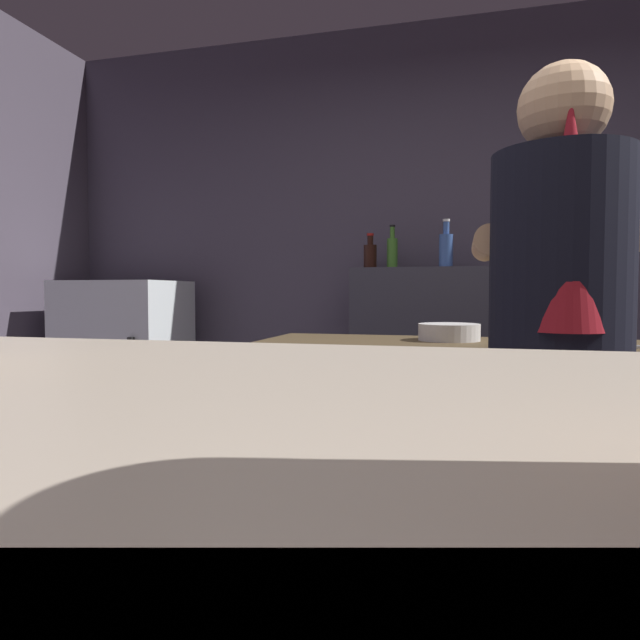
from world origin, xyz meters
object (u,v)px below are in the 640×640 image
(bottle_hot_sauce, at_px, (370,255))
(bottle_olive_oil, at_px, (446,249))
(mixing_bowl, at_px, (449,332))
(chefs_knife, at_px, (636,347))
(bottle_vinegar, at_px, (392,252))
(bartender, at_px, (559,347))
(mini_fridge, at_px, (125,376))

(bottle_hot_sauce, bearing_deg, bottle_olive_oil, -9.74)
(mixing_bowl, xyz_separation_m, chefs_knife, (0.57, -0.15, -0.03))
(mixing_bowl, distance_m, bottle_vinegar, 1.27)
(bottle_olive_oil, bearing_deg, bartender, -78.21)
(mini_fridge, bearing_deg, chefs_knife, -23.50)
(bottle_vinegar, bearing_deg, bottle_hot_sauce, -164.31)
(chefs_knife, height_order, bottle_hot_sauce, bottle_hot_sauce)
(chefs_knife, bearing_deg, mini_fridge, 148.60)
(mixing_bowl, xyz_separation_m, bottle_olive_oil, (-0.05, 1.06, 0.38))
(bartender, distance_m, bottle_olive_oil, 1.69)
(chefs_knife, distance_m, bottle_vinegar, 1.65)
(mini_fridge, distance_m, bartender, 2.74)
(chefs_knife, bearing_deg, bottle_hot_sauce, 121.28)
(chefs_knife, distance_m, bottle_olive_oil, 1.41)
(mixing_bowl, bearing_deg, bartender, -62.87)
(bottle_vinegar, relative_size, bottle_hot_sauce, 1.24)
(bottle_vinegar, relative_size, bottle_olive_oil, 0.96)
(mixing_bowl, height_order, bottle_olive_oil, bottle_olive_oil)
(chefs_knife, xyz_separation_m, bottle_vinegar, (-0.92, 1.31, 0.40))
(mixing_bowl, bearing_deg, bottle_olive_oil, 92.79)
(bartender, bearing_deg, mini_fridge, 55.70)
(bartender, distance_m, chefs_knife, 0.50)
(bottle_vinegar, bearing_deg, mixing_bowl, -73.01)
(mini_fridge, height_order, bottle_vinegar, bottle_vinegar)
(mini_fridge, xyz_separation_m, bartender, (2.26, -1.51, 0.38))
(mini_fridge, distance_m, chefs_knife, 2.79)
(bottle_olive_oil, bearing_deg, mixing_bowl, -87.21)
(mini_fridge, relative_size, bottle_hot_sauce, 5.85)
(mixing_bowl, bearing_deg, bottle_vinegar, 106.99)
(bottle_vinegar, height_order, bottle_olive_oil, bottle_olive_oil)
(bartender, height_order, bottle_hot_sauce, bartender)
(mixing_bowl, distance_m, chefs_knife, 0.59)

